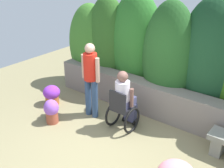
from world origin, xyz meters
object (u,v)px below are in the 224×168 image
object	(u,v)px
person_standing_companion	(91,76)
flower_pot_purple_near	(52,94)
flower_pot_red_accent	(51,111)
person_in_wheelchair	(124,102)

from	to	relation	value
person_standing_companion	flower_pot_purple_near	world-z (taller)	person_standing_companion
flower_pot_red_accent	person_standing_companion	bearing A→B (deg)	57.39
person_in_wheelchair	flower_pot_purple_near	world-z (taller)	person_in_wheelchair
flower_pot_red_accent	flower_pot_purple_near	bearing A→B (deg)	138.66
person_in_wheelchair	flower_pot_purple_near	xyz separation A→B (m)	(-2.02, -0.23, -0.36)
person_in_wheelchair	flower_pot_purple_near	bearing A→B (deg)	-162.83
flower_pot_purple_near	flower_pot_red_accent	size ratio (longest dim) A/B	0.89
person_in_wheelchair	flower_pot_purple_near	distance (m)	2.06
person_standing_companion	flower_pot_purple_near	size ratio (longest dim) A/B	3.48
flower_pot_purple_near	flower_pot_red_accent	xyz separation A→B (m)	(0.65, -0.57, 0.03)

